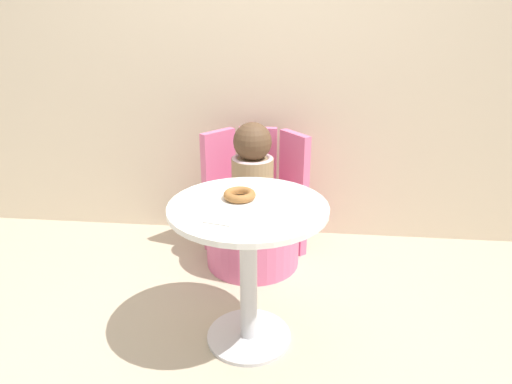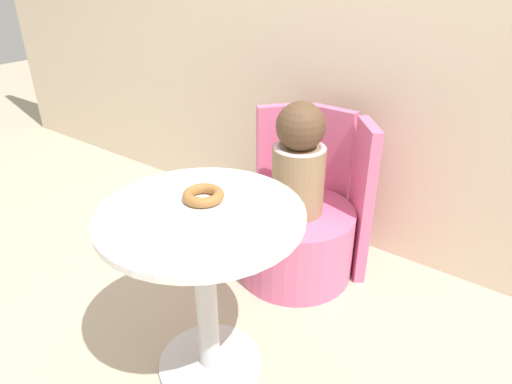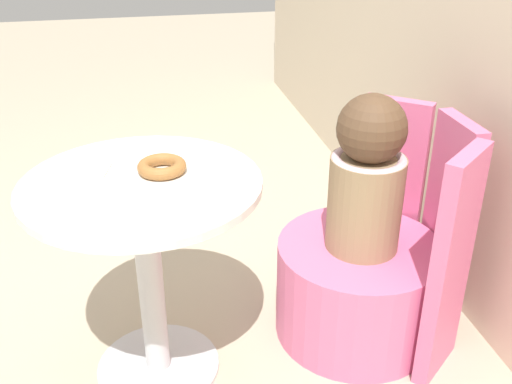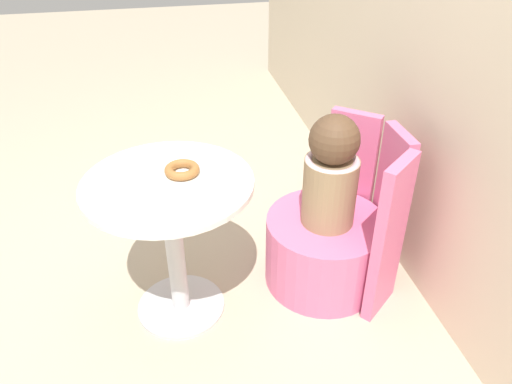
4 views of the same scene
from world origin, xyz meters
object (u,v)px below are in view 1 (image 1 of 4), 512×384
child_figure (253,169)px  donut (240,195)px  tub_chair (253,236)px  round_table (248,244)px

child_figure → donut: size_ratio=3.72×
tub_chair → child_figure: (-0.00, 0.00, 0.43)m
round_table → donut: donut is taller
round_table → child_figure: size_ratio=1.31×
round_table → tub_chair: 0.78m
round_table → child_figure: 0.71m
round_table → child_figure: (-0.06, 0.70, 0.10)m
round_table → tub_chair: round_table is taller
tub_chair → child_figure: size_ratio=1.07×
tub_chair → child_figure: 0.43m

